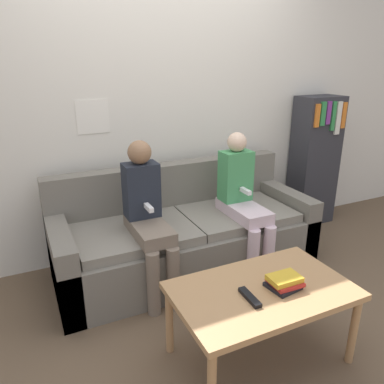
# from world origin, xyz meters

# --- Properties ---
(ground_plane) EXTENTS (10.00, 10.00, 0.00)m
(ground_plane) POSITION_xyz_m (0.00, 0.00, 0.00)
(ground_plane) COLOR brown
(wall_back) EXTENTS (8.00, 0.07, 2.60)m
(wall_back) POSITION_xyz_m (-0.00, 1.00, 1.30)
(wall_back) COLOR silver
(wall_back) RESTS_ON ground_plane
(couch) EXTENTS (2.02, 0.79, 0.80)m
(couch) POSITION_xyz_m (0.00, 0.51, 0.27)
(couch) COLOR #6B665B
(couch) RESTS_ON ground_plane
(coffee_table) EXTENTS (0.96, 0.59, 0.45)m
(coffee_table) POSITION_xyz_m (-0.03, -0.56, 0.41)
(coffee_table) COLOR #AD7F51
(coffee_table) RESTS_ON ground_plane
(person_left) EXTENTS (0.24, 0.55, 1.10)m
(person_left) POSITION_xyz_m (-0.36, 0.33, 0.60)
(person_left) COLOR #756656
(person_left) RESTS_ON ground_plane
(person_right) EXTENTS (0.24, 0.55, 1.09)m
(person_right) POSITION_xyz_m (0.41, 0.33, 0.60)
(person_right) COLOR silver
(person_right) RESTS_ON ground_plane
(tv_remote) EXTENTS (0.05, 0.17, 0.02)m
(tv_remote) POSITION_xyz_m (-0.14, -0.62, 0.47)
(tv_remote) COLOR black
(tv_remote) RESTS_ON coffee_table
(book_stack) EXTENTS (0.18, 0.17, 0.07)m
(book_stack) POSITION_xyz_m (0.08, -0.61, 0.49)
(book_stack) COLOR black
(book_stack) RESTS_ON coffee_table
(bookshelf) EXTENTS (0.43, 0.29, 1.28)m
(bookshelf) POSITION_xyz_m (1.57, 0.81, 0.65)
(bookshelf) COLOR #2D2D33
(bookshelf) RESTS_ON ground_plane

